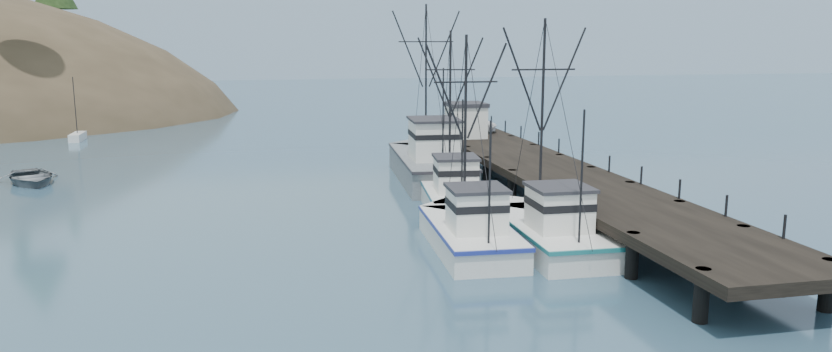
% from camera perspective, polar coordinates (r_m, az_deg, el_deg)
% --- Properties ---
extents(ground, '(400.00, 400.00, 0.00)m').
position_cam_1_polar(ground, '(28.45, -3.76, -10.03)').
color(ground, '#29465C').
rests_on(ground, ground).
extents(pier, '(6.00, 44.00, 2.00)m').
position_cam_1_polar(pier, '(46.69, 10.43, 0.21)').
color(pier, black).
rests_on(pier, ground).
extents(distant_ridge, '(360.00, 40.00, 26.00)m').
position_cam_1_polar(distant_ridge, '(197.07, -8.28, 7.69)').
color(distant_ridge, '#9EB2C6').
rests_on(distant_ridge, ground).
extents(distant_ridge_far, '(180.00, 25.00, 18.00)m').
position_cam_1_polar(distant_ridge_far, '(214.63, -22.12, 7.26)').
color(distant_ridge_far, silver).
rests_on(distant_ridge_far, ground).
extents(moored_sailboats, '(13.35, 18.36, 6.35)m').
position_cam_1_polar(moored_sailboats, '(88.46, -28.69, 3.10)').
color(moored_sailboats, silver).
rests_on(moored_sailboats, ground).
extents(trawler_near, '(3.80, 11.04, 11.25)m').
position_cam_1_polar(trawler_near, '(36.61, 9.98, -4.07)').
color(trawler_near, silver).
rests_on(trawler_near, ground).
extents(trawler_mid, '(3.92, 10.47, 10.48)m').
position_cam_1_polar(trawler_mid, '(35.85, 4.07, -4.26)').
color(trawler_mid, silver).
rests_on(trawler_mid, ground).
extents(trawler_far, '(4.31, 10.43, 10.73)m').
position_cam_1_polar(trawler_far, '(44.33, 2.76, -1.33)').
color(trawler_far, silver).
rests_on(trawler_far, ground).
extents(work_vessel, '(5.28, 15.02, 12.62)m').
position_cam_1_polar(work_vessel, '(52.55, 1.01, 1.04)').
color(work_vessel, slate).
rests_on(work_vessel, ground).
extents(pier_shed, '(3.00, 3.20, 2.80)m').
position_cam_1_polar(pier_shed, '(60.05, 3.86, 4.35)').
color(pier_shed, silver).
rests_on(pier_shed, pier).
extents(pickup_truck, '(6.19, 3.74, 1.61)m').
position_cam_1_polar(pickup_truck, '(63.14, 3.61, 4.10)').
color(pickup_truck, silver).
rests_on(pickup_truck, pier).
extents(motorboat, '(6.11, 6.97, 1.20)m').
position_cam_1_polar(motorboat, '(58.00, -27.50, -0.49)').
color(motorboat, slate).
rests_on(motorboat, ground).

